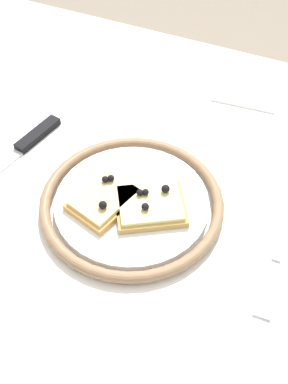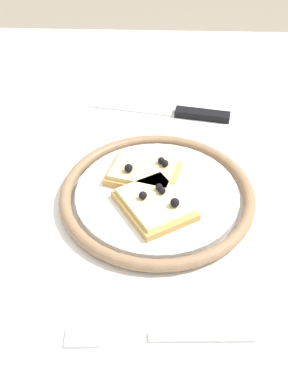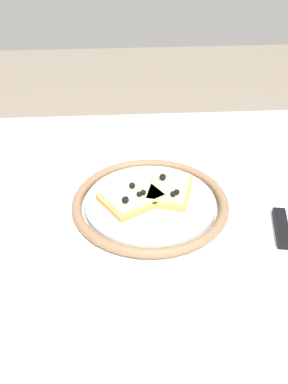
# 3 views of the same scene
# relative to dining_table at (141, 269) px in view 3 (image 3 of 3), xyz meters

# --- Properties ---
(dining_table) EXTENTS (1.11, 0.80, 0.75)m
(dining_table) POSITION_rel_dining_table_xyz_m (0.00, 0.00, 0.00)
(dining_table) COLOR white
(dining_table) RESTS_ON ground_plane
(plate) EXTENTS (0.26, 0.26, 0.02)m
(plate) POSITION_rel_dining_table_xyz_m (0.02, 0.05, 0.10)
(plate) COLOR white
(plate) RESTS_ON dining_table
(pizza_slice_near) EXTENTS (0.12, 0.12, 0.03)m
(pizza_slice_near) POSITION_rel_dining_table_xyz_m (-0.01, 0.05, 0.12)
(pizza_slice_near) COLOR tan
(pizza_slice_near) RESTS_ON plate
(pizza_slice_far) EXTENTS (0.09, 0.11, 0.03)m
(pizza_slice_far) POSITION_rel_dining_table_xyz_m (0.05, 0.07, 0.12)
(pizza_slice_far) COLOR tan
(pizza_slice_far) RESTS_ON plate
(knife) EXTENTS (0.06, 0.24, 0.01)m
(knife) POSITION_rel_dining_table_xyz_m (0.23, 0.01, 0.10)
(knife) COLOR silver
(knife) RESTS_ON dining_table
(fork) EXTENTS (0.03, 0.20, 0.00)m
(fork) POSITION_rel_dining_table_xyz_m (-0.19, 0.04, 0.10)
(fork) COLOR silver
(fork) RESTS_ON dining_table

